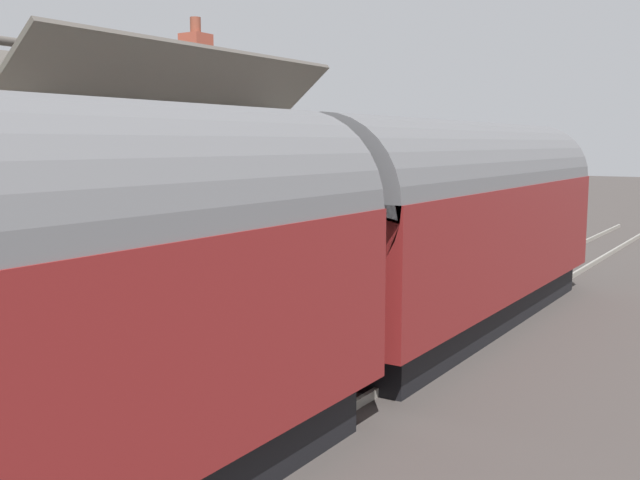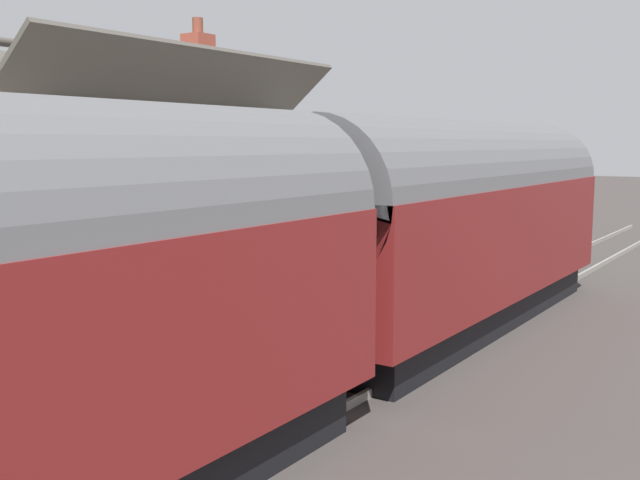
{
  "view_description": "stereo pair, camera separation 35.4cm",
  "coord_description": "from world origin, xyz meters",
  "px_view_note": "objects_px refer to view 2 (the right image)",
  "views": [
    {
      "loc": [
        -9.54,
        -6.75,
        3.87
      ],
      "look_at": [
        3.16,
        1.5,
        1.84
      ],
      "focal_mm": 40.86,
      "sensor_mm": 36.0,
      "label": 1
    },
    {
      "loc": [
        -9.35,
        -7.05,
        3.87
      ],
      "look_at": [
        3.16,
        1.5,
        1.84
      ],
      "focal_mm": 40.86,
      "sensor_mm": 36.0,
      "label": 2
    }
  ],
  "objects_px": {
    "planter_edge_far": "(456,234)",
    "planter_under_sign": "(94,315)",
    "station_building": "(148,204)",
    "planter_corner_building": "(327,227)",
    "bench_platform_end": "(359,236)",
    "tree_behind_building": "(135,110)",
    "planter_bench_left": "(281,233)"
  },
  "relations": [
    {
      "from": "planter_corner_building",
      "to": "tree_behind_building",
      "type": "height_order",
      "value": "tree_behind_building"
    },
    {
      "from": "station_building",
      "to": "bench_platform_end",
      "type": "bearing_deg",
      "value": -13.45
    },
    {
      "from": "station_building",
      "to": "planter_edge_far",
      "type": "height_order",
      "value": "station_building"
    },
    {
      "from": "planter_corner_building",
      "to": "planter_bench_left",
      "type": "relative_size",
      "value": 1.23
    },
    {
      "from": "bench_platform_end",
      "to": "planter_bench_left",
      "type": "height_order",
      "value": "bench_platform_end"
    },
    {
      "from": "planter_corner_building",
      "to": "station_building",
      "type": "bearing_deg",
      "value": -171.02
    },
    {
      "from": "planter_bench_left",
      "to": "tree_behind_building",
      "type": "distance_m",
      "value": 11.0
    },
    {
      "from": "station_building",
      "to": "planter_edge_far",
      "type": "xyz_separation_m",
      "value": [
        9.62,
        -2.85,
        -1.42
      ]
    },
    {
      "from": "station_building",
      "to": "planter_bench_left",
      "type": "height_order",
      "value": "station_building"
    },
    {
      "from": "planter_edge_far",
      "to": "planter_corner_building",
      "type": "height_order",
      "value": "planter_edge_far"
    },
    {
      "from": "planter_edge_far",
      "to": "planter_under_sign",
      "type": "distance_m",
      "value": 13.51
    },
    {
      "from": "planter_edge_far",
      "to": "tree_behind_building",
      "type": "height_order",
      "value": "tree_behind_building"
    },
    {
      "from": "station_building",
      "to": "planter_corner_building",
      "type": "relative_size",
      "value": 8.2
    },
    {
      "from": "planter_corner_building",
      "to": "bench_platform_end",
      "type": "bearing_deg",
      "value": -133.63
    },
    {
      "from": "bench_platform_end",
      "to": "planter_edge_far",
      "type": "relative_size",
      "value": 1.67
    },
    {
      "from": "planter_corner_building",
      "to": "tree_behind_building",
      "type": "bearing_deg",
      "value": 88.02
    },
    {
      "from": "planter_edge_far",
      "to": "planter_under_sign",
      "type": "relative_size",
      "value": 0.95
    },
    {
      "from": "bench_platform_end",
      "to": "planter_under_sign",
      "type": "relative_size",
      "value": 1.58
    },
    {
      "from": "station_building",
      "to": "tree_behind_building",
      "type": "height_order",
      "value": "tree_behind_building"
    },
    {
      "from": "tree_behind_building",
      "to": "planter_bench_left",
      "type": "bearing_deg",
      "value": -108.75
    },
    {
      "from": "planter_under_sign",
      "to": "planter_bench_left",
      "type": "relative_size",
      "value": 1.12
    },
    {
      "from": "station_building",
      "to": "planter_under_sign",
      "type": "height_order",
      "value": "station_building"
    },
    {
      "from": "planter_under_sign",
      "to": "tree_behind_building",
      "type": "xyz_separation_m",
      "value": [
        13.2,
        13.81,
        3.83
      ]
    },
    {
      "from": "bench_platform_end",
      "to": "planter_under_sign",
      "type": "xyz_separation_m",
      "value": [
        -10.11,
        -1.52,
        0.0
      ]
    },
    {
      "from": "planter_edge_far",
      "to": "tree_behind_building",
      "type": "relative_size",
      "value": 0.12
    },
    {
      "from": "station_building",
      "to": "planter_corner_building",
      "type": "height_order",
      "value": "station_building"
    },
    {
      "from": "station_building",
      "to": "planter_under_sign",
      "type": "xyz_separation_m",
      "value": [
        -3.89,
        -3.01,
        -1.25
      ]
    },
    {
      "from": "tree_behind_building",
      "to": "planter_under_sign",
      "type": "bearing_deg",
      "value": -133.71
    },
    {
      "from": "planter_edge_far",
      "to": "planter_corner_building",
      "type": "distance_m",
      "value": 4.31
    },
    {
      "from": "station_building",
      "to": "planter_bench_left",
      "type": "distance_m",
      "value": 6.24
    },
    {
      "from": "station_building",
      "to": "planter_edge_far",
      "type": "distance_m",
      "value": 10.13
    },
    {
      "from": "station_building",
      "to": "planter_under_sign",
      "type": "bearing_deg",
      "value": -142.23
    }
  ]
}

